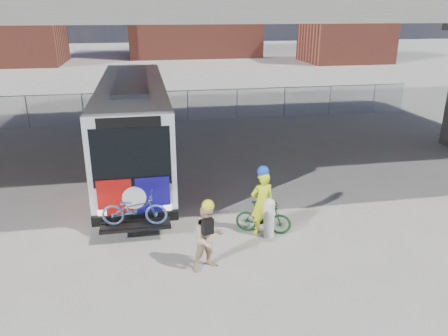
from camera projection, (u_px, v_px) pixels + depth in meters
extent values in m
plane|color=#9E9991|center=(196.00, 204.00, 14.99)|extent=(160.00, 160.00, 0.00)
cube|color=silver|center=(134.00, 121.00, 18.09)|extent=(2.55, 12.00, 3.20)
cube|color=black|center=(133.00, 103.00, 18.34)|extent=(2.61, 11.00, 1.28)
cube|color=black|center=(131.00, 157.00, 12.46)|extent=(2.24, 0.12, 1.76)
cube|color=black|center=(129.00, 122.00, 12.11)|extent=(1.78, 0.12, 0.30)
cube|color=black|center=(136.00, 218.00, 13.02)|extent=(2.55, 0.20, 0.30)
cube|color=#B4100D|center=(115.00, 199.00, 12.73)|extent=(1.00, 0.08, 1.20)
cube|color=navy|center=(153.00, 196.00, 12.92)|extent=(1.00, 0.08, 1.20)
cylinder|color=silver|center=(134.00, 198.00, 12.80)|extent=(0.70, 0.06, 0.70)
cube|color=gray|center=(131.00, 80.00, 17.52)|extent=(1.28, 7.20, 0.14)
cube|color=black|center=(136.00, 225.00, 12.55)|extent=(2.00, 0.70, 0.06)
cylinder|color=black|center=(100.00, 197.00, 14.33)|extent=(0.30, 1.00, 1.00)
cylinder|color=black|center=(171.00, 192.00, 14.72)|extent=(0.30, 1.00, 1.00)
cylinder|color=black|center=(114.00, 130.00, 22.27)|extent=(0.30, 1.00, 1.00)
cylinder|color=black|center=(159.00, 128.00, 22.67)|extent=(0.30, 1.00, 1.00)
cube|color=#B4100D|center=(95.00, 168.00, 14.58)|extent=(0.06, 2.60, 1.70)
cube|color=navy|center=(99.00, 154.00, 16.06)|extent=(0.06, 1.40, 1.70)
cube|color=#B4100D|center=(173.00, 164.00, 15.03)|extent=(0.06, 2.60, 1.70)
cube|color=navy|center=(170.00, 150.00, 16.51)|extent=(0.06, 1.40, 1.70)
imported|color=#436593|center=(134.00, 209.00, 12.38)|extent=(1.92, 0.90, 0.97)
cylinder|color=gray|center=(27.00, 112.00, 24.40)|extent=(0.06, 0.06, 1.80)
cylinder|color=gray|center=(101.00, 109.00, 25.09)|extent=(0.06, 0.06, 1.80)
cylinder|color=gray|center=(171.00, 107.00, 25.77)|extent=(0.06, 0.06, 1.80)
cylinder|color=gray|center=(237.00, 104.00, 26.46)|extent=(0.06, 0.06, 1.80)
cylinder|color=gray|center=(300.00, 102.00, 27.14)|extent=(0.06, 0.06, 1.80)
cylinder|color=gray|center=(359.00, 100.00, 27.83)|extent=(0.06, 0.06, 1.80)
plane|color=gray|center=(171.00, 107.00, 25.77)|extent=(30.00, 0.00, 30.00)
cube|color=gray|center=(170.00, 91.00, 25.46)|extent=(30.00, 0.05, 0.04)
cube|color=brown|center=(192.00, 12.00, 62.03)|extent=(18.00, 12.00, 12.00)
cube|color=brown|center=(346.00, 29.00, 54.70)|extent=(10.00, 8.00, 8.00)
cylinder|color=white|center=(269.00, 220.00, 12.71)|extent=(0.31, 0.31, 1.05)
sphere|color=white|center=(270.00, 204.00, 12.53)|extent=(0.31, 0.31, 0.31)
imported|color=#DBEF19|center=(262.00, 203.00, 12.75)|extent=(0.77, 0.57, 1.95)
sphere|color=blue|center=(263.00, 171.00, 12.41)|extent=(0.34, 0.34, 0.34)
imported|color=tan|center=(209.00, 238.00, 10.98)|extent=(1.03, 0.91, 1.76)
sphere|color=yellow|center=(208.00, 205.00, 10.68)|extent=(0.31, 0.31, 0.31)
cube|color=black|center=(208.00, 226.00, 10.65)|extent=(0.32, 0.24, 0.40)
imported|color=#154121|center=(263.00, 217.00, 12.93)|extent=(1.72, 1.04, 1.00)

